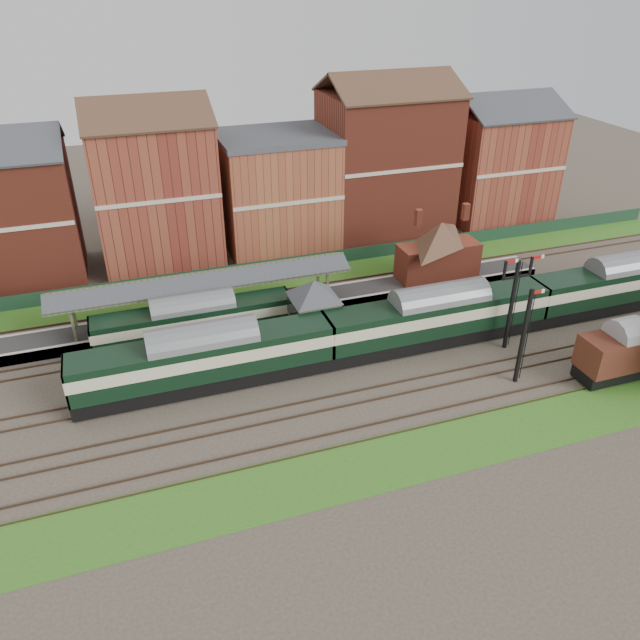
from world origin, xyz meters
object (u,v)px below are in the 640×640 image
object	(u,v)px
goods_van_a	(621,352)
platform_railcar	(194,321)
semaphore_bracket	(513,299)
signal_box	(314,311)
dmu_train	(438,316)

from	to	relation	value
goods_van_a	platform_railcar	bearing A→B (deg)	152.85
semaphore_bracket	platform_railcar	xyz separation A→B (m)	(-24.52, 9.00, -2.39)
signal_box	dmu_train	distance (m)	10.32
signal_box	dmu_train	xyz separation A→B (m)	(9.78, -3.25, -0.57)
dmu_train	goods_van_a	xyz separation A→B (m)	(10.96, -9.00, -0.37)
goods_van_a	signal_box	bearing A→B (deg)	149.44
signal_box	semaphore_bracket	size ratio (longest dim) A/B	0.73
signal_box	semaphore_bracket	world-z (taller)	semaphore_bracket
signal_box	goods_van_a	xyz separation A→B (m)	(20.74, -12.25, -0.94)
dmu_train	goods_van_a	distance (m)	14.19
semaphore_bracket	goods_van_a	distance (m)	8.97
platform_railcar	goods_van_a	size ratio (longest dim) A/B	2.53
dmu_train	goods_van_a	size ratio (longest dim) A/B	8.94
semaphore_bracket	dmu_train	bearing A→B (deg)	154.56
signal_box	platform_railcar	world-z (taller)	signal_box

